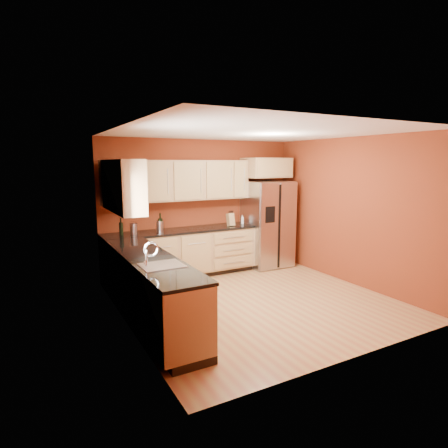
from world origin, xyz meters
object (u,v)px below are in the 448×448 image
Objects in this scene: refrigerator at (267,224)px; wine_bottle_a at (121,226)px; knife_block at (231,220)px; canister_left at (160,227)px; soap_dispenser at (242,220)px.

refrigerator reaches higher than wine_bottle_a.
wine_bottle_a is (-3.01, 0.07, 0.18)m from refrigerator.
refrigerator is at bearing -4.68° from knife_block.
canister_left is 0.68m from wine_bottle_a.
soap_dispenser is (2.46, 0.03, -0.06)m from wine_bottle_a.
wine_bottle_a reaches higher than knife_block.
knife_block is at bearing -1.70° from wine_bottle_a.
refrigerator reaches higher than knife_block.
knife_block is at bearing 179.68° from refrigerator.
canister_left is 1.45m from knife_block.
knife_block is (-0.88, 0.00, 0.15)m from refrigerator.
canister_left is at bearing 179.59° from refrigerator.
soap_dispenser is at bearing 0.68° from wine_bottle_a.
refrigerator is at bearing -10.03° from soap_dispenser.
refrigerator reaches higher than canister_left.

